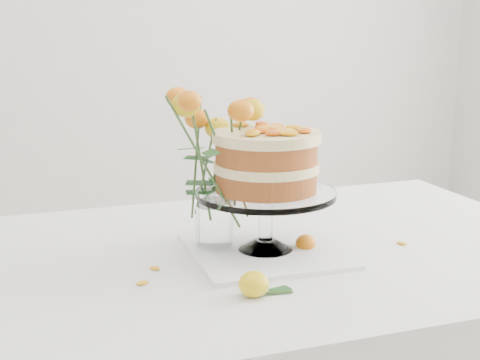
% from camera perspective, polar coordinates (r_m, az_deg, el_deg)
% --- Properties ---
extents(table, '(1.43, 0.93, 0.76)m').
position_cam_1_polar(table, '(1.52, 2.13, -8.72)').
color(table, tan).
rests_on(table, ground).
extents(napkin, '(0.33, 0.33, 0.01)m').
position_cam_1_polar(napkin, '(1.46, 2.18, -6.08)').
color(napkin, white).
rests_on(napkin, table).
extents(cake_stand, '(0.30, 0.30, 0.27)m').
position_cam_1_polar(cake_stand, '(1.41, 2.25, 1.05)').
color(cake_stand, white).
rests_on(cake_stand, napkin).
extents(rose_vase, '(0.33, 0.33, 0.41)m').
position_cam_1_polar(rose_vase, '(1.42, -2.23, 3.21)').
color(rose_vase, white).
rests_on(rose_vase, table).
extents(loose_rose_near, '(0.10, 0.06, 0.05)m').
position_cam_1_polar(loose_rose_near, '(1.23, 1.20, -8.89)').
color(loose_rose_near, yellow).
rests_on(loose_rose_near, table).
extents(loose_rose_far, '(0.08, 0.04, 0.04)m').
position_cam_1_polar(loose_rose_far, '(1.47, 5.65, -5.39)').
color(loose_rose_far, orange).
rests_on(loose_rose_far, table).
extents(stray_petal_a, '(0.03, 0.02, 0.00)m').
position_cam_1_polar(stray_petal_a, '(1.36, -1.02, -7.56)').
color(stray_petal_a, orange).
rests_on(stray_petal_a, table).
extents(stray_petal_b, '(0.03, 0.02, 0.00)m').
position_cam_1_polar(stray_petal_b, '(1.36, 3.55, -7.61)').
color(stray_petal_b, orange).
rests_on(stray_petal_b, table).
extents(stray_petal_c, '(0.03, 0.02, 0.00)m').
position_cam_1_polar(stray_petal_c, '(1.34, 5.81, -7.95)').
color(stray_petal_c, orange).
rests_on(stray_petal_c, table).
extents(stray_petal_d, '(0.03, 0.02, 0.00)m').
position_cam_1_polar(stray_petal_d, '(1.38, -7.27, -7.49)').
color(stray_petal_d, orange).
rests_on(stray_petal_d, table).
extents(stray_petal_e, '(0.03, 0.02, 0.00)m').
position_cam_1_polar(stray_petal_e, '(1.30, -8.35, -8.70)').
color(stray_petal_e, orange).
rests_on(stray_petal_e, table).
extents(stray_petal_f, '(0.03, 0.02, 0.00)m').
position_cam_1_polar(stray_petal_f, '(1.56, 13.64, -5.28)').
color(stray_petal_f, orange).
rests_on(stray_petal_f, table).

